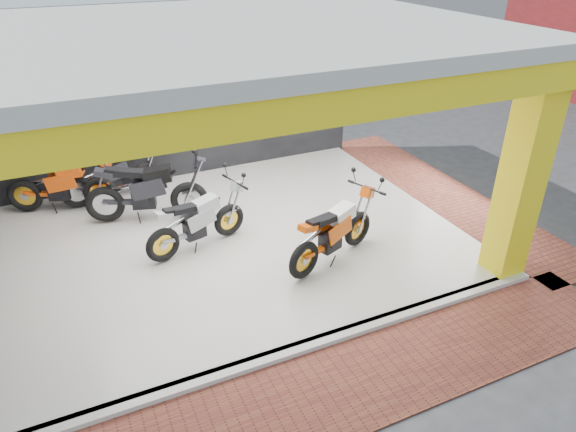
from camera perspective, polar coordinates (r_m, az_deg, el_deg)
name	(u,v)px	position (r m, az deg, el deg)	size (l,w,h in m)	color
ground	(270,307)	(7.74, -2.00, -10.06)	(80.00, 80.00, 0.00)	#2D2D30
showroom_floor	(227,240)	(9.26, -6.82, -2.65)	(8.00, 6.00, 0.10)	white
showroom_ceiling	(213,32)	(8.01, -8.37, 19.54)	(8.40, 6.40, 0.20)	beige
back_wall	(175,101)	(11.35, -12.45, 12.33)	(8.20, 0.20, 3.50)	black
corner_column	(523,175)	(8.32, 24.63, 4.18)	(0.50, 0.50, 3.50)	yellow
header_beam_front	(303,108)	(5.34, 1.66, 11.85)	(8.40, 0.30, 0.40)	yellow
header_beam_right	(431,34)	(9.95, 15.63, 18.89)	(0.30, 6.40, 0.40)	yellow
floor_kerb	(300,349)	(7.01, 1.35, -14.52)	(8.00, 0.20, 0.10)	white
paver_front	(328,393)	(6.55, 4.49, -18.98)	(9.00, 1.40, 0.03)	brown
paver_right	(441,192)	(11.44, 16.60, 2.55)	(1.40, 7.00, 0.03)	brown
moto_hero	(358,213)	(8.71, 7.83, 0.32)	(2.08, 0.77, 1.27)	#E04E09
moto_row_a	(228,205)	(8.99, -6.67, 1.18)	(2.00, 0.74, 1.22)	#9C9FA3
moto_row_b	(188,183)	(9.67, -11.09, 3.65)	(2.37, 0.88, 1.45)	black
moto_row_c	(98,178)	(10.47, -20.40, 3.99)	(2.19, 0.81, 1.34)	#FF4F0A
moto_row_d	(145,163)	(10.95, -15.63, 5.74)	(2.13, 0.79, 1.30)	black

